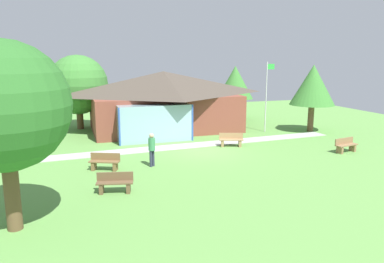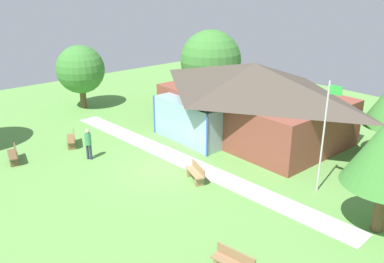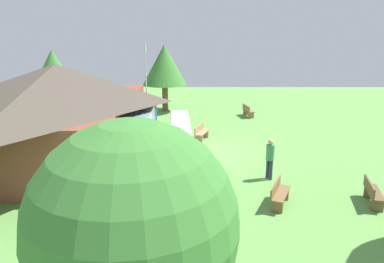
{
  "view_description": "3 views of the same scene",
  "coord_description": "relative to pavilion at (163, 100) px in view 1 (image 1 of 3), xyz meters",
  "views": [
    {
      "loc": [
        -7.48,
        -20.16,
        5.51
      ],
      "look_at": [
        -0.24,
        1.58,
        0.93
      ],
      "focal_mm": 34.67,
      "sensor_mm": 36.0,
      "label": 1
    },
    {
      "loc": [
        15.4,
        -11.09,
        9.25
      ],
      "look_at": [
        -0.37,
        2.51,
        1.41
      ],
      "focal_mm": 38.22,
      "sensor_mm": 36.0,
      "label": 2
    },
    {
      "loc": [
        -17.94,
        1.12,
        6.04
      ],
      "look_at": [
        0.56,
        1.18,
        0.9
      ],
      "focal_mm": 34.36,
      "sensor_mm": 36.0,
      "label": 3
    }
  ],
  "objects": [
    {
      "name": "tree_east_hedge",
      "position": [
        10.41,
        -4.19,
        1.16
      ],
      "size": [
        3.31,
        3.31,
        5.01
      ],
      "color": "brown",
      "rests_on": "ground_plane"
    },
    {
      "name": "ground_plane",
      "position": [
        0.59,
        -7.46,
        -2.33
      ],
      "size": [
        44.0,
        44.0,
        0.0
      ],
      "primitive_type": "plane",
      "color": "#609947"
    },
    {
      "name": "flagpole",
      "position": [
        7.11,
        -3.21,
        0.56
      ],
      "size": [
        0.64,
        0.08,
        5.21
      ],
      "color": "silver",
      "rests_on": "ground_plane"
    },
    {
      "name": "bench_rear_near_path",
      "position": [
        2.65,
        -6.81,
        -1.92
      ],
      "size": [
        1.56,
        0.91,
        0.84
      ],
      "rotation": [
        0.0,
        0.0,
        2.8
      ],
      "color": "#9E7A51",
      "rests_on": "ground_plane"
    },
    {
      "name": "tree_behind_pavilion_left",
      "position": [
        -6.16,
        2.4,
        1.12
      ],
      "size": [
        4.56,
        4.56,
        5.74
      ],
      "color": "brown",
      "rests_on": "ground_plane"
    },
    {
      "name": "visitor_strolling_lawn",
      "position": [
        -3.02,
        -9.52,
        -1.31
      ],
      "size": [
        0.34,
        0.34,
        1.74
      ],
      "rotation": [
        0.0,
        0.0,
        0.63
      ],
      "color": "#2D3347",
      "rests_on": "ground_plane"
    },
    {
      "name": "pavilion",
      "position": [
        0.0,
        0.0,
        0.0
      ],
      "size": [
        11.8,
        8.53,
        4.49
      ],
      "color": "brown",
      "rests_on": "ground_plane"
    },
    {
      "name": "bench_mid_left",
      "position": [
        -5.4,
        -9.39,
        -1.92
      ],
      "size": [
        1.55,
        1.01,
        0.84
      ],
      "rotation": [
        0.0,
        0.0,
        2.72
      ],
      "color": "brown",
      "rests_on": "ground_plane"
    },
    {
      "name": "tree_behind_pavilion_right",
      "position": [
        7.43,
        3.05,
        0.97
      ],
      "size": [
        3.26,
        3.26,
        4.79
      ],
      "color": "brown",
      "rests_on": "ground_plane"
    },
    {
      "name": "bench_lawn_far_right",
      "position": [
        8.49,
        -10.28,
        -1.92
      ],
      "size": [
        1.55,
        0.7,
        0.84
      ],
      "rotation": [
        0.0,
        0.0,
        3.32
      ],
      "color": "olive",
      "rests_on": "ground_plane"
    },
    {
      "name": "footpath",
      "position": [
        0.59,
        -5.81,
        -2.31
      ],
      "size": [
        19.97,
        2.39,
        0.03
      ],
      "primitive_type": "cube",
      "rotation": [
        0.0,
        0.0,
        0.05
      ],
      "color": "#ADADA8",
      "rests_on": "ground_plane"
    },
    {
      "name": "tree_lawn_corner",
      "position": [
        -8.81,
        -15.11,
        1.71
      ],
      "size": [
        4.09,
        4.09,
        6.1
      ],
      "color": "brown",
      "rests_on": "ground_plane"
    },
    {
      "name": "bench_front_left",
      "position": [
        -5.3,
        -12.75,
        -1.92
      ],
      "size": [
        1.56,
        0.77,
        0.84
      ],
      "rotation": [
        0.0,
        0.0,
        2.91
      ],
      "color": "brown",
      "rests_on": "ground_plane"
    }
  ]
}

